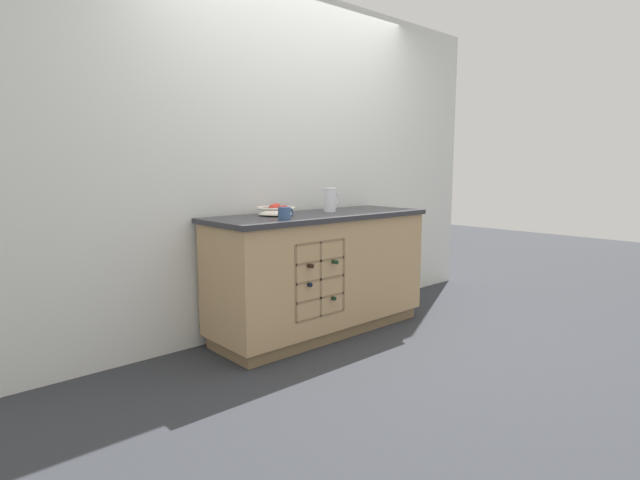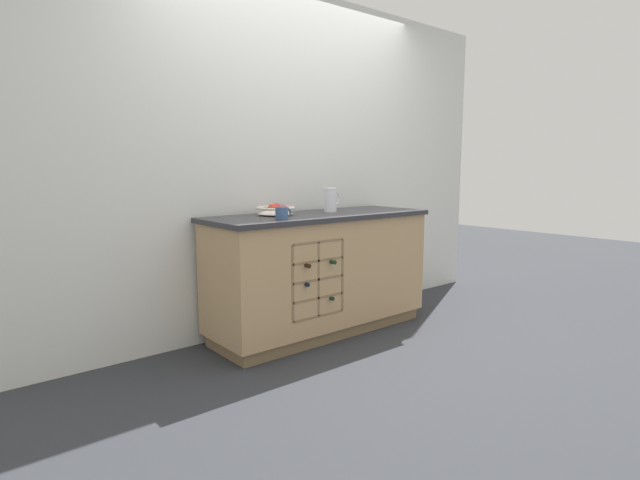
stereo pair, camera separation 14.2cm
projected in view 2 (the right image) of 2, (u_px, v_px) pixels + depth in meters
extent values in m
plane|color=#2D3035|center=(320.00, 331.00, 3.77)|extent=(14.00, 14.00, 0.00)
cube|color=silver|center=(291.00, 161.00, 3.86)|extent=(4.40, 0.06, 2.55)
cube|color=olive|center=(320.00, 325.00, 3.77)|extent=(1.64, 0.51, 0.09)
cube|color=tan|center=(320.00, 270.00, 3.70)|extent=(1.70, 0.57, 0.77)
cube|color=#2D2D33|center=(320.00, 216.00, 3.65)|extent=(1.74, 0.61, 0.03)
cube|color=olive|center=(309.00, 277.00, 3.40)|extent=(0.43, 0.01, 0.51)
cube|color=olive|center=(288.00, 283.00, 3.23)|extent=(0.02, 0.10, 0.51)
cube|color=olive|center=(338.00, 274.00, 3.50)|extent=(0.02, 0.10, 0.51)
cube|color=olive|center=(314.00, 315.00, 3.40)|extent=(0.43, 0.10, 0.02)
cube|color=olive|center=(314.00, 297.00, 3.38)|extent=(0.43, 0.10, 0.02)
cube|color=olive|center=(314.00, 278.00, 3.36)|extent=(0.43, 0.10, 0.02)
cube|color=olive|center=(314.00, 260.00, 3.35)|extent=(0.43, 0.10, 0.02)
cube|color=olive|center=(314.00, 241.00, 3.33)|extent=(0.43, 0.10, 0.02)
cube|color=olive|center=(314.00, 278.00, 3.36)|extent=(0.02, 0.10, 0.51)
cylinder|color=black|center=(317.00, 294.00, 3.53)|extent=(0.07, 0.18, 0.07)
cylinder|color=black|center=(329.00, 298.00, 3.43)|extent=(0.03, 0.08, 0.03)
cylinder|color=black|center=(291.00, 280.00, 3.39)|extent=(0.08, 0.20, 0.08)
cylinder|color=black|center=(304.00, 284.00, 3.28)|extent=(0.03, 0.09, 0.03)
cylinder|color=black|center=(291.00, 262.00, 3.37)|extent=(0.08, 0.21, 0.08)
cylinder|color=black|center=(305.00, 265.00, 3.25)|extent=(0.03, 0.09, 0.03)
cylinder|color=#19381E|center=(319.00, 259.00, 3.48)|extent=(0.07, 0.19, 0.07)
cylinder|color=#19381E|center=(331.00, 262.00, 3.38)|extent=(0.03, 0.08, 0.03)
cylinder|color=silver|center=(275.00, 214.00, 3.51)|extent=(0.12, 0.12, 0.01)
cone|color=silver|center=(275.00, 210.00, 3.51)|extent=(0.25, 0.25, 0.05)
torus|color=silver|center=(275.00, 208.00, 3.51)|extent=(0.27, 0.27, 0.02)
sphere|color=red|center=(273.00, 209.00, 3.49)|extent=(0.07, 0.07, 0.07)
sphere|color=red|center=(276.00, 208.00, 3.56)|extent=(0.07, 0.07, 0.07)
sphere|color=red|center=(283.00, 210.00, 3.49)|extent=(0.07, 0.07, 0.07)
cylinder|color=white|center=(330.00, 200.00, 3.77)|extent=(0.09, 0.09, 0.18)
torus|color=white|center=(330.00, 188.00, 3.76)|extent=(0.10, 0.10, 0.01)
torus|color=white|center=(335.00, 198.00, 3.80)|extent=(0.10, 0.01, 0.10)
cylinder|color=#385684|center=(282.00, 213.00, 3.20)|extent=(0.08, 0.08, 0.08)
torus|color=#385684|center=(287.00, 213.00, 3.23)|extent=(0.06, 0.01, 0.06)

